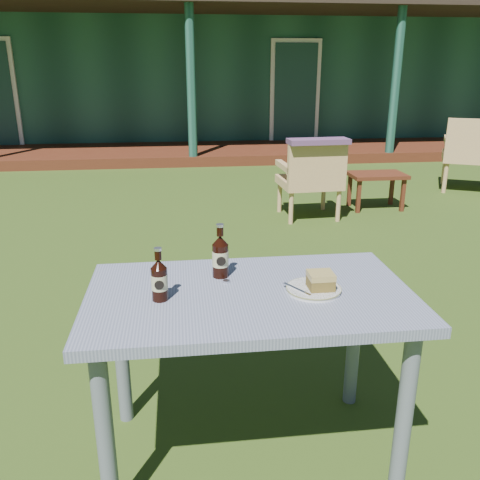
{
  "coord_description": "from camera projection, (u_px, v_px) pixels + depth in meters",
  "views": [
    {
      "loc": [
        -0.24,
        -3.29,
        1.51
      ],
      "look_at": [
        0.0,
        -1.3,
        0.82
      ],
      "focal_mm": 38.0,
      "sensor_mm": 36.0,
      "label": 1
    }
  ],
  "objects": [
    {
      "name": "ground",
      "position": [
        218.0,
        290.0,
        3.61
      ],
      "size": [
        80.0,
        80.0,
        0.0
      ],
      "primitive_type": "plane",
      "color": "#334916"
    },
    {
      "name": "pavilion",
      "position": [
        185.0,
        62.0,
        11.91
      ],
      "size": [
        15.8,
        8.3,
        3.45
      ],
      "color": "#1B483A",
      "rests_on": "ground"
    },
    {
      "name": "cafe_table",
      "position": [
        250.0,
        316.0,
        1.91
      ],
      "size": [
        1.2,
        0.7,
        0.72
      ],
      "color": "slate",
      "rests_on": "ground"
    },
    {
      "name": "plate",
      "position": [
        314.0,
        289.0,
        1.87
      ],
      "size": [
        0.2,
        0.2,
        0.01
      ],
      "color": "silver",
      "rests_on": "cafe_table"
    },
    {
      "name": "cake_slice",
      "position": [
        321.0,
        280.0,
        1.86
      ],
      "size": [
        0.09,
        0.09,
        0.06
      ],
      "color": "brown",
      "rests_on": "plate"
    },
    {
      "name": "fork",
      "position": [
        297.0,
        289.0,
        1.85
      ],
      "size": [
        0.08,
        0.13,
        0.0
      ],
      "primitive_type": "cube",
      "rotation": [
        0.0,
        0.0,
        0.54
      ],
      "color": "silver",
      "rests_on": "plate"
    },
    {
      "name": "cola_bottle_near",
      "position": [
        220.0,
        256.0,
        1.98
      ],
      "size": [
        0.06,
        0.07,
        0.22
      ],
      "color": "black",
      "rests_on": "cafe_table"
    },
    {
      "name": "cola_bottle_far",
      "position": [
        159.0,
        279.0,
        1.78
      ],
      "size": [
        0.06,
        0.06,
        0.2
      ],
      "color": "black",
      "rests_on": "cafe_table"
    },
    {
      "name": "bottle_cap",
      "position": [
        226.0,
        281.0,
        1.95
      ],
      "size": [
        0.03,
        0.03,
        0.01
      ],
      "primitive_type": "cylinder",
      "color": "silver",
      "rests_on": "cafe_table"
    },
    {
      "name": "armchair_left",
      "position": [
        312.0,
        176.0,
        5.18
      ],
      "size": [
        0.62,
        0.59,
        0.8
      ],
      "color": "tan",
      "rests_on": "ground"
    },
    {
      "name": "armchair_right",
      "position": [
        473.0,
        151.0,
        6.31
      ],
      "size": [
        0.89,
        0.87,
        0.92
      ],
      "color": "tan",
      "rests_on": "ground"
    },
    {
      "name": "floral_throw",
      "position": [
        318.0,
        141.0,
        4.91
      ],
      "size": [
        0.61,
        0.25,
        0.05
      ],
      "primitive_type": "cube",
      "rotation": [
        0.0,
        0.0,
        3.2
      ],
      "color": "#5C395E",
      "rests_on": "armchair_left"
    },
    {
      "name": "side_table",
      "position": [
        377.0,
        178.0,
        5.59
      ],
      "size": [
        0.6,
        0.4,
        0.4
      ],
      "color": "#4C2112",
      "rests_on": "ground"
    }
  ]
}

